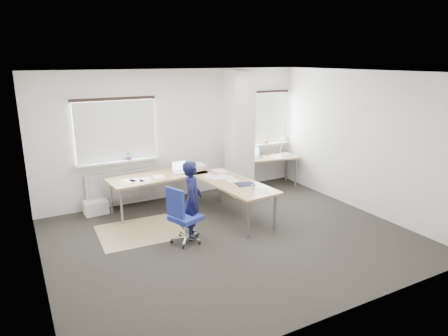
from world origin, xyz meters
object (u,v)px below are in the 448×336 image
desk_main (196,180)px  desk_side (269,158)px  task_chair (184,227)px  person (193,200)px

desk_main → desk_side: size_ratio=1.75×
desk_side → task_chair: desk_side is taller
task_chair → desk_side: bearing=12.4°
desk_side → task_chair: 3.66m
desk_main → task_chair: bearing=-128.4°
task_chair → person: bearing=11.3°
desk_main → person: (-0.53, -1.01, -0.01)m
person → task_chair: bearing=148.9°
desk_main → person: bearing=-122.8°
task_chair → desk_main: bearing=36.6°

